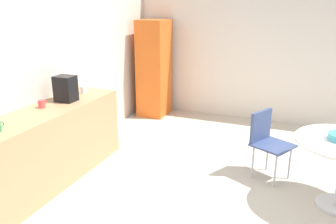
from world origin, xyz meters
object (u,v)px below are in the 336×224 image
Objects in this scene: mug_white at (42,104)px; mug_red at (83,90)px; chair_navy at (266,137)px; locker_cabinet at (154,68)px; coffee_maker at (66,89)px.

mug_white is 1.00× the size of mug_red.
chair_navy is at bearing -83.40° from mug_red.
mug_white is (-1.03, 2.48, 0.43)m from chair_navy.
locker_cabinet is at bearing -3.71° from mug_red.
mug_red is (0.75, -0.05, 0.00)m from mug_white.
mug_white is at bearing 176.23° from locker_cabinet.
locker_cabinet reaches higher than chair_navy.
coffee_maker is at bearing 105.99° from chair_navy.
chair_navy is at bearing -67.41° from mug_white.
mug_red is 0.40× the size of coffee_maker.
locker_cabinet is 2.93m from chair_navy.
locker_cabinet is at bearing -3.77° from mug_white.
locker_cabinet reaches higher than mug_white.
mug_red is at bearing -3.95° from mug_white.
coffee_maker is (-2.47, 0.10, 0.17)m from locker_cabinet.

